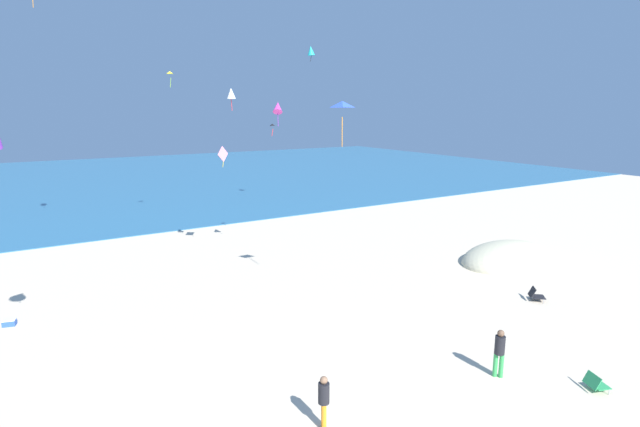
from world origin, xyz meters
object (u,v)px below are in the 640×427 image
object	(u,v)px
person_3	(499,350)
kite_blue	(342,105)
beach_chair_far_right	(535,295)
person_2	(324,399)
cooler_box	(9,322)
kite_magenta	(278,107)
kite_white	(231,93)
kite_black	(272,125)
kite_teal	(311,51)
kite_pink	(223,154)
kite_yellow	(170,73)
beach_chair_mid_beach	(596,383)

from	to	relation	value
person_3	kite_blue	world-z (taller)	kite_blue
beach_chair_far_right	person_2	bearing A→B (deg)	-127.22
cooler_box	kite_magenta	bearing A→B (deg)	3.85
kite_white	kite_black	distance (m)	4.58
cooler_box	kite_white	size ratio (longest dim) A/B	0.50
person_3	kite_magenta	world-z (taller)	kite_magenta
beach_chair_far_right	kite_teal	distance (m)	24.91
person_2	kite_pink	size ratio (longest dim) A/B	1.33
beach_chair_far_right	kite_yellow	size ratio (longest dim) A/B	0.82
beach_chair_far_right	kite_yellow	world-z (taller)	kite_yellow
kite_magenta	kite_blue	size ratio (longest dim) A/B	0.77
kite_teal	kite_black	bearing A→B (deg)	-132.79
kite_yellow	kite_magenta	size ratio (longest dim) A/B	0.80
kite_white	kite_magenta	xyz separation A→B (m)	(2.29, -0.58, -0.66)
beach_chair_far_right	kite_yellow	bearing A→B (deg)	155.00
kite_blue	person_2	bearing A→B (deg)	-127.41
beach_chair_mid_beach	kite_black	xyz separation A→B (m)	(-1.61, 19.00, 7.40)
kite_teal	kite_pink	xyz separation A→B (m)	(-10.47, -7.97, -6.91)
person_3	kite_white	distance (m)	16.95
cooler_box	kite_magenta	world-z (taller)	kite_magenta
person_2	kite_black	size ratio (longest dim) A/B	2.18
cooler_box	kite_white	bearing A→B (deg)	7.82
kite_white	kite_yellow	distance (m)	11.53
beach_chair_mid_beach	person_2	xyz separation A→B (m)	(-8.16, 2.86, 0.64)
kite_blue	person_3	bearing A→B (deg)	-77.04
cooler_box	kite_pink	size ratio (longest dim) A/B	0.48
beach_chair_far_right	person_2	xyz separation A→B (m)	(-13.12, -2.71, 0.62)
beach_chair_far_right	person_3	size ratio (longest dim) A/B	0.54
kite_teal	kite_white	xyz separation A→B (m)	(-10.83, -10.46, -3.67)
kite_teal	kite_blue	bearing A→B (deg)	-117.19
person_2	kite_yellow	bearing A→B (deg)	111.64
kite_pink	kite_teal	bearing A→B (deg)	37.28
person_2	kite_black	bearing A→B (deg)	96.88
person_3	kite_yellow	xyz separation A→B (m)	(-3.04, 25.78, 10.08)
kite_teal	kite_blue	world-z (taller)	kite_teal
kite_magenta	person_2	bearing A→B (deg)	-112.38
person_3	kite_blue	distance (m)	10.50
beach_chair_far_right	kite_magenta	bearing A→B (deg)	167.84
person_3	kite_pink	world-z (taller)	kite_pink
kite_black	kite_blue	world-z (taller)	kite_blue
kite_teal	kite_black	world-z (taller)	kite_teal
kite_yellow	kite_magenta	distance (m)	12.40
kite_yellow	kite_blue	distance (m)	19.12
person_3	kite_magenta	distance (m)	15.84
person_3	kite_teal	world-z (taller)	kite_teal
cooler_box	kite_yellow	xyz separation A→B (m)	(10.57, 12.84, 10.89)
beach_chair_far_right	kite_blue	xyz separation A→B (m)	(-8.43, 3.41, 8.46)
kite_magenta	kite_blue	xyz separation A→B (m)	(-0.70, -6.95, 0.07)
kite_pink	beach_chair_far_right	bearing A→B (deg)	-54.27
cooler_box	kite_magenta	xyz separation A→B (m)	(12.73, 0.86, 8.54)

